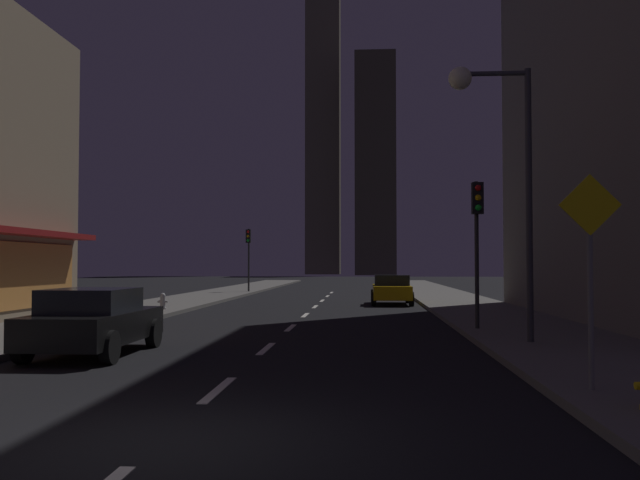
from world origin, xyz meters
The scene contains 13 objects.
ground_plane centered at (0.00, 32.00, -0.05)m, with size 78.00×136.00×0.10m, color black.
sidewalk_right centered at (7.00, 32.00, 0.07)m, with size 4.00×76.00×0.15m, color #605E59.
sidewalk_left centered at (-7.00, 32.00, 0.07)m, with size 4.00×76.00×0.15m, color #605E59.
lane_marking_center centered at (0.00, 18.80, 0.01)m, with size 0.16×43.80×0.01m.
skyscraper_distant_tall centered at (-5.83, 125.60, 33.39)m, with size 6.61×7.24×66.79m, color #625D49.
skyscraper_distant_mid centered at (4.21, 117.32, 20.15)m, with size 7.38×8.52×40.30m, color #454234.
car_parked_near centered at (-3.60, 7.07, 0.74)m, with size 1.98×4.24×1.45m.
car_parked_far centered at (3.60, 26.07, 0.74)m, with size 1.98×4.24×1.45m.
fire_hydrant_far_left centered at (-5.90, 19.80, 0.45)m, with size 0.42×0.30×0.65m.
traffic_light_near_right centered at (5.50, 12.13, 3.19)m, with size 0.32×0.48×4.20m.
traffic_light_far_left centered at (-5.50, 37.82, 3.19)m, with size 0.32×0.48×4.20m.
street_lamp_right centered at (5.38, 8.96, 5.07)m, with size 1.96×0.56×6.58m.
pedestrian_crossing_sign centered at (5.60, 2.75, 2.02)m, with size 0.91×0.08×3.15m.
Camera 1 is at (2.31, -7.46, 1.98)m, focal length 38.26 mm.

